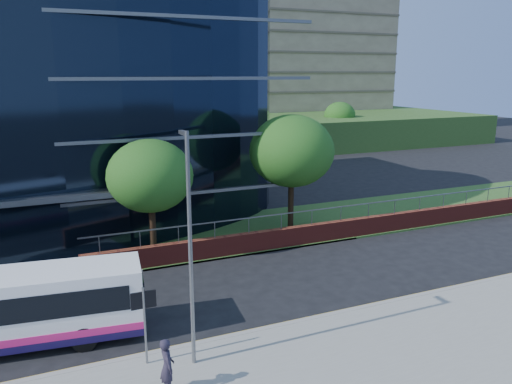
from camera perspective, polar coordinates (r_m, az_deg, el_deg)
name	(u,v)px	position (r m, az deg, el deg)	size (l,w,h in m)	color
ground	(5,372)	(19.91, -26.75, -17.91)	(200.00, 200.00, 0.00)	black
yellow_line_inner	(4,383)	(19.34, -26.85, -18.86)	(80.00, 0.08, 0.01)	gold
grass_verge	(383,213)	(37.15, 14.28, -2.32)	(36.00, 8.00, 0.12)	#2D511E
retaining_wall	(368,226)	(31.84, 12.64, -3.83)	(34.00, 0.40, 2.11)	maroon
apartment_block	(244,65)	(80.27, -1.32, 14.31)	(60.00, 42.00, 30.00)	#2D511E
street_sign	(144,310)	(17.60, -12.68, -12.99)	(0.85, 0.09, 2.80)	slate
tree_far_c	(150,176)	(27.20, -12.02, 1.80)	(4.62, 4.62, 6.51)	black
tree_far_d	(292,151)	(30.98, 4.10, 4.69)	(5.28, 5.28, 7.44)	black
tree_dist_e	(237,118)	(61.54, -2.19, 8.45)	(4.62, 4.62, 6.51)	black
tree_dist_f	(340,115)	(70.62, 9.54, 8.65)	(4.29, 4.29, 6.05)	black
streetlight_east	(190,245)	(16.48, -7.55, -5.97)	(0.15, 0.77, 8.00)	slate
pedestrian	(167,367)	(16.50, -10.11, -19.05)	(0.68, 0.45, 1.86)	#272132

